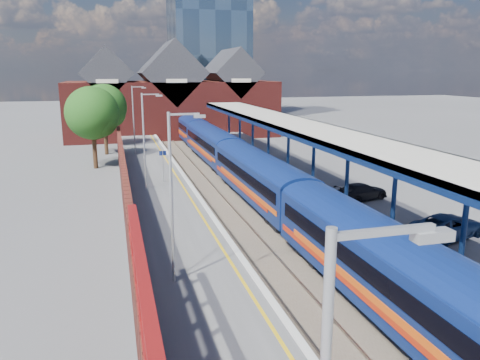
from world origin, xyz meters
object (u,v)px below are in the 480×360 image
object	(u,v)px
lamp_post_b	(175,188)
parked_car_blue	(448,226)
train	(232,156)
lamp_post_d	(135,115)
platform_sign	(163,161)
parked_car_dark	(362,192)
lamp_post_c	(146,135)

from	to	relation	value
lamp_post_b	parked_car_blue	bearing A→B (deg)	6.05
train	lamp_post_d	bearing A→B (deg)	127.52
lamp_post_b	parked_car_blue	xyz separation A→B (m)	(14.41, 1.53, -3.37)
platform_sign	parked_car_blue	distance (m)	21.04
lamp_post_d	platform_sign	xyz separation A→B (m)	(1.36, -14.00, -2.30)
parked_car_blue	train	bearing A→B (deg)	1.83
train	parked_car_dark	bearing A→B (deg)	-64.83
platform_sign	lamp_post_d	bearing A→B (deg)	95.56
lamp_post_b	parked_car_dark	xyz separation A→B (m)	(13.73, 9.26, -3.42)
lamp_post_c	parked_car_blue	size ratio (longest dim) A/B	1.57
lamp_post_c	parked_car_dark	distance (m)	15.68
parked_car_dark	parked_car_blue	size ratio (longest dim) A/B	0.89
platform_sign	lamp_post_c	bearing A→B (deg)	-124.26
platform_sign	lamp_post_b	bearing A→B (deg)	-94.33
lamp_post_b	parked_car_dark	bearing A→B (deg)	33.98
lamp_post_c	lamp_post_d	bearing A→B (deg)	90.00
lamp_post_b	lamp_post_c	xyz separation A→B (m)	(0.00, 16.00, 0.00)
platform_sign	parked_car_blue	bearing A→B (deg)	-51.61
lamp_post_c	train	bearing A→B (deg)	36.30
lamp_post_d	parked_car_blue	xyz separation A→B (m)	(14.41, -30.47, -3.37)
lamp_post_c	parked_car_dark	size ratio (longest dim) A/B	1.76
parked_car_blue	platform_sign	bearing A→B (deg)	22.27
lamp_post_b	parked_car_blue	size ratio (longest dim) A/B	1.57
platform_sign	parked_car_dark	world-z (taller)	platform_sign
train	platform_sign	bearing A→B (deg)	-149.86
lamp_post_b	lamp_post_c	distance (m)	16.00
train	lamp_post_b	world-z (taller)	lamp_post_b
lamp_post_b	lamp_post_d	xyz separation A→B (m)	(0.00, 32.00, 0.00)
train	lamp_post_c	size ratio (longest dim) A/B	9.42
lamp_post_b	lamp_post_d	bearing A→B (deg)	90.00
platform_sign	parked_car_blue	xyz separation A→B (m)	(13.05, -16.47, -1.07)
lamp_post_b	lamp_post_c	world-z (taller)	same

